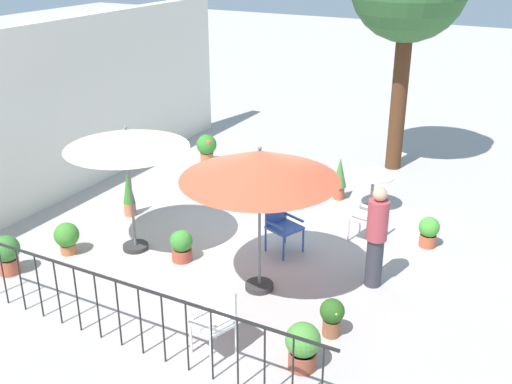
{
  "coord_description": "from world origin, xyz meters",
  "views": [
    {
      "loc": [
        -8.57,
        -4.56,
        5.07
      ],
      "look_at": [
        0.0,
        0.01,
        0.95
      ],
      "focal_mm": 42.91,
      "sensor_mm": 36.0,
      "label": 1
    }
  ],
  "objects_px": {
    "patio_umbrella_1": "(260,166)",
    "potted_plant_6": "(182,245)",
    "potted_plant_0": "(67,237)",
    "potted_plant_1": "(429,231)",
    "potted_plant_3": "(129,194)",
    "patio_chair_1": "(281,223)",
    "potted_plant_4": "(7,253)",
    "potted_plant_2": "(207,147)",
    "patio_umbrella_0": "(126,140)",
    "patio_chair_2": "(370,214)",
    "potted_plant_8": "(303,345)",
    "patio_chair_0": "(218,316)",
    "potted_plant_5": "(332,315)",
    "standing_person": "(376,236)",
    "potted_plant_7": "(340,177)",
    "cafe_table_0": "(373,185)"
  },
  "relations": [
    {
      "from": "patio_umbrella_1",
      "to": "standing_person",
      "type": "relative_size",
      "value": 1.41
    },
    {
      "from": "patio_chair_2",
      "to": "potted_plant_0",
      "type": "xyz_separation_m",
      "value": [
        -2.82,
        4.4,
        -0.22
      ]
    },
    {
      "from": "potted_plant_2",
      "to": "standing_person",
      "type": "xyz_separation_m",
      "value": [
        -3.44,
        -5.22,
        0.45
      ]
    },
    {
      "from": "potted_plant_5",
      "to": "patio_umbrella_0",
      "type": "bearing_deg",
      "value": 79.64
    },
    {
      "from": "patio_umbrella_0",
      "to": "potted_plant_1",
      "type": "distance_m",
      "value": 5.37
    },
    {
      "from": "patio_chair_2",
      "to": "potted_plant_8",
      "type": "height_order",
      "value": "patio_chair_2"
    },
    {
      "from": "patio_chair_2",
      "to": "potted_plant_1",
      "type": "height_order",
      "value": "patio_chair_2"
    },
    {
      "from": "patio_chair_2",
      "to": "standing_person",
      "type": "relative_size",
      "value": 0.57
    },
    {
      "from": "patio_umbrella_1",
      "to": "potted_plant_1",
      "type": "xyz_separation_m",
      "value": [
        2.61,
        -1.96,
        -1.73
      ]
    },
    {
      "from": "patio_umbrella_0",
      "to": "patio_chair_2",
      "type": "bearing_deg",
      "value": -58.33
    },
    {
      "from": "potted_plant_2",
      "to": "potted_plant_4",
      "type": "relative_size",
      "value": 1.06
    },
    {
      "from": "patio_chair_0",
      "to": "potted_plant_4",
      "type": "xyz_separation_m",
      "value": [
        0.12,
        4.02,
        -0.18
      ]
    },
    {
      "from": "patio_umbrella_1",
      "to": "potted_plant_7",
      "type": "bearing_deg",
      "value": 2.46
    },
    {
      "from": "potted_plant_7",
      "to": "potted_plant_8",
      "type": "distance_m",
      "value": 5.45
    },
    {
      "from": "patio_chair_1",
      "to": "potted_plant_1",
      "type": "relative_size",
      "value": 1.59
    },
    {
      "from": "potted_plant_5",
      "to": "patio_chair_0",
      "type": "bearing_deg",
      "value": 130.61
    },
    {
      "from": "potted_plant_6",
      "to": "potted_plant_5",
      "type": "bearing_deg",
      "value": -104.44
    },
    {
      "from": "patio_chair_1",
      "to": "potted_plant_1",
      "type": "height_order",
      "value": "patio_chair_1"
    },
    {
      "from": "potted_plant_0",
      "to": "potted_plant_1",
      "type": "xyz_separation_m",
      "value": [
        3.15,
        -5.37,
        -0.02
      ]
    },
    {
      "from": "cafe_table_0",
      "to": "potted_plant_2",
      "type": "relative_size",
      "value": 1.18
    },
    {
      "from": "patio_chair_1",
      "to": "potted_plant_4",
      "type": "xyz_separation_m",
      "value": [
        -2.77,
        3.53,
        -0.16
      ]
    },
    {
      "from": "patio_chair_1",
      "to": "potted_plant_6",
      "type": "distance_m",
      "value": 1.73
    },
    {
      "from": "patio_umbrella_1",
      "to": "potted_plant_4",
      "type": "xyz_separation_m",
      "value": [
        -1.48,
        3.78,
        -1.66
      ]
    },
    {
      "from": "potted_plant_7",
      "to": "patio_umbrella_1",
      "type": "bearing_deg",
      "value": -177.54
    },
    {
      "from": "potted_plant_1",
      "to": "potted_plant_3",
      "type": "xyz_separation_m",
      "value": [
        -1.43,
        5.42,
        0.16
      ]
    },
    {
      "from": "potted_plant_4",
      "to": "potted_plant_5",
      "type": "distance_m",
      "value": 5.27
    },
    {
      "from": "potted_plant_7",
      "to": "cafe_table_0",
      "type": "bearing_deg",
      "value": -101.48
    },
    {
      "from": "potted_plant_0",
      "to": "potted_plant_3",
      "type": "xyz_separation_m",
      "value": [
        1.72,
        0.05,
        0.14
      ]
    },
    {
      "from": "potted_plant_3",
      "to": "potted_plant_4",
      "type": "relative_size",
      "value": 1.39
    },
    {
      "from": "potted_plant_1",
      "to": "potted_plant_6",
      "type": "xyz_separation_m",
      "value": [
        -2.43,
        3.52,
        -0.01
      ]
    },
    {
      "from": "potted_plant_2",
      "to": "potted_plant_4",
      "type": "distance_m",
      "value": 5.86
    },
    {
      "from": "patio_umbrella_1",
      "to": "potted_plant_8",
      "type": "height_order",
      "value": "patio_umbrella_1"
    },
    {
      "from": "patio_chair_0",
      "to": "potted_plant_5",
      "type": "xyz_separation_m",
      "value": [
        1.01,
        -1.18,
        -0.22
      ]
    },
    {
      "from": "patio_chair_0",
      "to": "potted_plant_0",
      "type": "bearing_deg",
      "value": 73.82
    },
    {
      "from": "patio_chair_1",
      "to": "potted_plant_5",
      "type": "xyz_separation_m",
      "value": [
        -1.87,
        -1.67,
        -0.2
      ]
    },
    {
      "from": "patio_umbrella_0",
      "to": "standing_person",
      "type": "bearing_deg",
      "value": -78.64
    },
    {
      "from": "patio_chair_2",
      "to": "potted_plant_1",
      "type": "relative_size",
      "value": 1.72
    },
    {
      "from": "potted_plant_0",
      "to": "patio_umbrella_1",
      "type": "bearing_deg",
      "value": -80.98
    },
    {
      "from": "potted_plant_4",
      "to": "potted_plant_7",
      "type": "xyz_separation_m",
      "value": [
        5.32,
        -3.61,
        0.13
      ]
    },
    {
      "from": "potted_plant_0",
      "to": "potted_plant_7",
      "type": "bearing_deg",
      "value": -36.59
    },
    {
      "from": "patio_umbrella_0",
      "to": "cafe_table_0",
      "type": "xyz_separation_m",
      "value": [
        3.55,
        -3.08,
        -1.48
      ]
    },
    {
      "from": "patio_umbrella_1",
      "to": "potted_plant_6",
      "type": "relative_size",
      "value": 4.23
    },
    {
      "from": "potted_plant_4",
      "to": "potted_plant_3",
      "type": "bearing_deg",
      "value": -6.78
    },
    {
      "from": "standing_person",
      "to": "potted_plant_4",
      "type": "bearing_deg",
      "value": 114.57
    },
    {
      "from": "potted_plant_6",
      "to": "standing_person",
      "type": "xyz_separation_m",
      "value": [
        0.76,
        -3.07,
        0.56
      ]
    },
    {
      "from": "potted_plant_0",
      "to": "potted_plant_1",
      "type": "height_order",
      "value": "potted_plant_0"
    },
    {
      "from": "patio_umbrella_1",
      "to": "potted_plant_6",
      "type": "bearing_deg",
      "value": 83.51
    },
    {
      "from": "potted_plant_1",
      "to": "standing_person",
      "type": "height_order",
      "value": "standing_person"
    },
    {
      "from": "patio_umbrella_1",
      "to": "patio_chair_2",
      "type": "height_order",
      "value": "patio_umbrella_1"
    },
    {
      "from": "patio_umbrella_1",
      "to": "potted_plant_2",
      "type": "distance_m",
      "value": 5.96
    }
  ]
}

